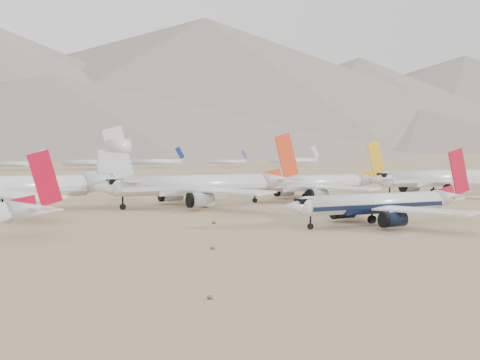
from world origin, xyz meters
The scene contains 8 objects.
ground centered at (0.00, 0.00, 0.00)m, with size 7000.00×7000.00×0.00m, color #88714F.
main_airliner centered at (-1.16, -1.49, 4.14)m, with size 42.65×41.66×15.05m.
row2_navy_widebody centered at (63.86, 49.83, 5.28)m, with size 53.16×51.99×18.91m.
row2_gold_tail centered at (18.61, 53.74, 4.74)m, with size 47.66×46.61×16.97m.
row2_orange_tail centered at (-17.01, 50.64, 5.34)m, with size 53.40×52.24×19.05m.
row2_white_trijet centered at (-63.93, 55.70, 5.93)m, with size 57.84×56.53×20.50m.
foothills centered at (526.68, 1100.00, 67.15)m, with size 4637.50×1395.00×155.00m.
desert_scrub centered at (-20.73, -21.89, 0.28)m, with size 233.60×121.67×0.63m.
Camera 1 is at (-85.43, -105.34, 15.63)m, focal length 50.00 mm.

